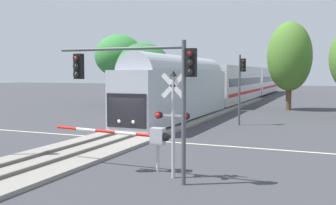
{
  "coord_description": "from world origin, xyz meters",
  "views": [
    {
      "loc": [
        11.65,
        -20.98,
        4.04
      ],
      "look_at": [
        1.4,
        3.92,
        2.0
      ],
      "focal_mm": 41.86,
      "sensor_mm": 36.0,
      "label": 1
    }
  ],
  "objects_px": {
    "commuter_train": "(237,83)",
    "crossing_signal_mast": "(173,113)",
    "elm_centre_background": "(290,57)",
    "oak_behind_train": "(144,68)",
    "traffic_signal_far_side": "(241,78)",
    "crossing_gate_near": "(145,137)",
    "traffic_signal_near_right": "(144,75)",
    "pine_left_background": "(119,56)"
  },
  "relations": [
    {
      "from": "traffic_signal_near_right",
      "to": "oak_behind_train",
      "type": "bearing_deg",
      "value": 115.96
    },
    {
      "from": "crossing_signal_mast",
      "to": "traffic_signal_far_side",
      "type": "distance_m",
      "value": 16.27
    },
    {
      "from": "crossing_gate_near",
      "to": "traffic_signal_near_right",
      "type": "relative_size",
      "value": 0.98
    },
    {
      "from": "crossing_signal_mast",
      "to": "oak_behind_train",
      "type": "distance_m",
      "value": 29.39
    },
    {
      "from": "commuter_train",
      "to": "traffic_signal_near_right",
      "type": "bearing_deg",
      "value": -82.4
    },
    {
      "from": "elm_centre_background",
      "to": "oak_behind_train",
      "type": "bearing_deg",
      "value": -162.84
    },
    {
      "from": "pine_left_background",
      "to": "elm_centre_background",
      "type": "bearing_deg",
      "value": -0.13
    },
    {
      "from": "crossing_signal_mast",
      "to": "traffic_signal_near_right",
      "type": "relative_size",
      "value": 0.73
    },
    {
      "from": "crossing_gate_near",
      "to": "traffic_signal_near_right",
      "type": "height_order",
      "value": "traffic_signal_near_right"
    },
    {
      "from": "commuter_train",
      "to": "crossing_gate_near",
      "type": "bearing_deg",
      "value": -83.08
    },
    {
      "from": "commuter_train",
      "to": "oak_behind_train",
      "type": "height_order",
      "value": "oak_behind_train"
    },
    {
      "from": "commuter_train",
      "to": "crossing_signal_mast",
      "type": "distance_m",
      "value": 39.57
    },
    {
      "from": "commuter_train",
      "to": "traffic_signal_far_side",
      "type": "height_order",
      "value": "commuter_train"
    },
    {
      "from": "crossing_signal_mast",
      "to": "pine_left_background",
      "type": "distance_m",
      "value": 36.55
    },
    {
      "from": "traffic_signal_far_side",
      "to": "elm_centre_background",
      "type": "distance_m",
      "value": 14.67
    },
    {
      "from": "crossing_gate_near",
      "to": "elm_centre_background",
      "type": "height_order",
      "value": "elm_centre_background"
    },
    {
      "from": "crossing_gate_near",
      "to": "pine_left_background",
      "type": "height_order",
      "value": "pine_left_background"
    },
    {
      "from": "elm_centre_background",
      "to": "traffic_signal_near_right",
      "type": "bearing_deg",
      "value": -94.21
    },
    {
      "from": "traffic_signal_far_side",
      "to": "oak_behind_train",
      "type": "height_order",
      "value": "oak_behind_train"
    },
    {
      "from": "crossing_signal_mast",
      "to": "traffic_signal_far_side",
      "type": "relative_size",
      "value": 0.76
    },
    {
      "from": "traffic_signal_far_side",
      "to": "traffic_signal_near_right",
      "type": "bearing_deg",
      "value": -90.31
    },
    {
      "from": "crossing_gate_near",
      "to": "traffic_signal_far_side",
      "type": "height_order",
      "value": "traffic_signal_far_side"
    },
    {
      "from": "crossing_signal_mast",
      "to": "pine_left_background",
      "type": "xyz_separation_m",
      "value": [
        -19.64,
        30.6,
        3.69
      ]
    },
    {
      "from": "traffic_signal_far_side",
      "to": "pine_left_background",
      "type": "relative_size",
      "value": 0.61
    },
    {
      "from": "commuter_train",
      "to": "elm_centre_background",
      "type": "height_order",
      "value": "elm_centre_background"
    },
    {
      "from": "traffic_signal_near_right",
      "to": "commuter_train",
      "type": "bearing_deg",
      "value": 97.6
    },
    {
      "from": "crossing_gate_near",
      "to": "elm_centre_background",
      "type": "distance_m",
      "value": 30.28
    },
    {
      "from": "elm_centre_background",
      "to": "crossing_signal_mast",
      "type": "bearing_deg",
      "value": -92.65
    },
    {
      "from": "traffic_signal_far_side",
      "to": "elm_centre_background",
      "type": "height_order",
      "value": "elm_centre_background"
    },
    {
      "from": "elm_centre_background",
      "to": "oak_behind_train",
      "type": "xyz_separation_m",
      "value": [
        -15.23,
        -4.71,
        -1.16
      ]
    },
    {
      "from": "crossing_gate_near",
      "to": "crossing_signal_mast",
      "type": "height_order",
      "value": "crossing_signal_mast"
    },
    {
      "from": "crossing_gate_near",
      "to": "oak_behind_train",
      "type": "height_order",
      "value": "oak_behind_train"
    },
    {
      "from": "commuter_train",
      "to": "crossing_gate_near",
      "type": "relative_size",
      "value": 12.1
    },
    {
      "from": "pine_left_background",
      "to": "crossing_gate_near",
      "type": "bearing_deg",
      "value": -58.79
    },
    {
      "from": "traffic_signal_far_side",
      "to": "pine_left_background",
      "type": "bearing_deg",
      "value": 142.63
    },
    {
      "from": "crossing_gate_near",
      "to": "traffic_signal_far_side",
      "type": "relative_size",
      "value": 1.02
    },
    {
      "from": "traffic_signal_far_side",
      "to": "commuter_train",
      "type": "bearing_deg",
      "value": 103.29
    },
    {
      "from": "traffic_signal_far_side",
      "to": "crossing_gate_near",
      "type": "bearing_deg",
      "value": -92.78
    },
    {
      "from": "oak_behind_train",
      "to": "pine_left_background",
      "type": "distance_m",
      "value": 7.68
    },
    {
      "from": "traffic_signal_near_right",
      "to": "oak_behind_train",
      "type": "distance_m",
      "value": 29.56
    },
    {
      "from": "oak_behind_train",
      "to": "pine_left_background",
      "type": "bearing_deg",
      "value": 140.77
    },
    {
      "from": "crossing_gate_near",
      "to": "commuter_train",
      "type": "bearing_deg",
      "value": 96.92
    }
  ]
}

